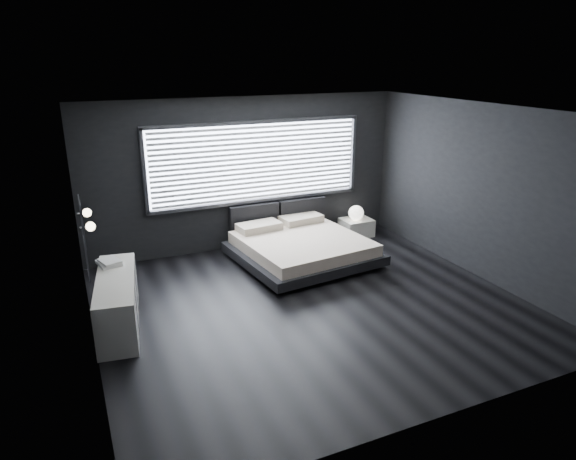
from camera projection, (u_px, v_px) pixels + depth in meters
name	position (u px, v px, depth m)	size (l,w,h in m)	color
room	(313.00, 214.00, 7.11)	(6.04, 6.00, 2.80)	black
window	(257.00, 162.00, 9.44)	(4.14, 0.09, 1.52)	white
headboard	(278.00, 214.00, 9.89)	(1.96, 0.16, 0.52)	black
sconce_near	(90.00, 227.00, 5.98)	(0.18, 0.11, 0.11)	silver
sconce_far	(87.00, 213.00, 6.49)	(0.18, 0.11, 0.11)	silver
wall_art_upper	(82.00, 222.00, 5.34)	(0.01, 0.48, 0.48)	#47474C
wall_art_lower	(86.00, 255.00, 5.71)	(0.01, 0.48, 0.48)	#47474C
bed	(301.00, 247.00, 9.08)	(2.44, 2.35, 0.57)	black
nightstand	(356.00, 227.00, 10.39)	(0.59, 0.50, 0.35)	white
orb_lamp	(356.00, 213.00, 10.23)	(0.30, 0.30, 0.30)	white
dresser	(118.00, 302.00, 6.89)	(0.74, 1.81, 0.70)	white
book_stack	(109.00, 262.00, 7.19)	(0.35, 0.42, 0.08)	silver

